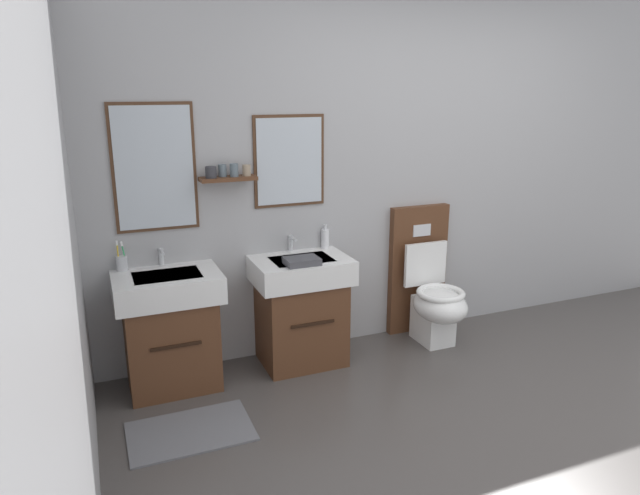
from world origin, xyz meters
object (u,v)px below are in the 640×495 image
(vanity_sink_right, at_px, (301,307))
(soap_dispenser, at_px, (325,238))
(vanity_sink_left, at_px, (170,327))
(toothbrush_cup, at_px, (122,262))
(toilet, at_px, (428,291))
(folded_hand_towel, at_px, (302,261))

(vanity_sink_right, distance_m, soap_dispenser, 0.53)
(vanity_sink_left, relative_size, toothbrush_cup, 3.89)
(vanity_sink_right, xyz_separation_m, toothbrush_cup, (-1.13, 0.16, 0.41))
(vanity_sink_left, xyz_separation_m, vanity_sink_right, (0.88, 0.00, 0.00))
(vanity_sink_right, relative_size, soap_dispenser, 4.46)
(vanity_sink_right, height_order, soap_dispenser, soap_dispenser)
(toilet, xyz_separation_m, soap_dispenser, (-0.78, 0.17, 0.45))
(folded_hand_towel, bearing_deg, soap_dispenser, 46.78)
(soap_dispenser, bearing_deg, vanity_sink_left, -171.39)
(vanity_sink_left, distance_m, toilet, 1.91)
(toothbrush_cup, bearing_deg, vanity_sink_left, -33.62)
(vanity_sink_left, bearing_deg, toothbrush_cup, 146.38)
(vanity_sink_left, relative_size, vanity_sink_right, 1.00)
(soap_dispenser, height_order, folded_hand_towel, soap_dispenser)
(toothbrush_cup, bearing_deg, soap_dispenser, 0.40)
(vanity_sink_right, height_order, toilet, toilet)
(folded_hand_towel, bearing_deg, vanity_sink_left, 170.50)
(toothbrush_cup, xyz_separation_m, soap_dispenser, (1.38, 0.01, 0.02))
(toothbrush_cup, relative_size, folded_hand_towel, 0.88)
(toothbrush_cup, distance_m, soap_dispenser, 1.38)
(vanity_sink_left, distance_m, folded_hand_towel, 0.93)
(toilet, relative_size, soap_dispenser, 5.89)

